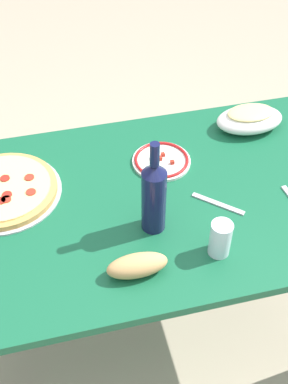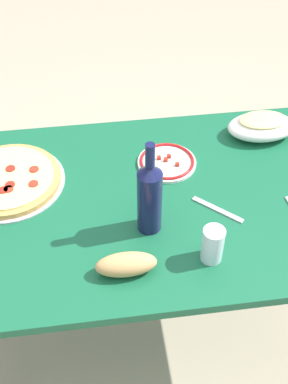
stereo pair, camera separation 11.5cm
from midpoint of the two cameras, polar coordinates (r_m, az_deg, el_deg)
ground_plane at (r=2.14m, az=-1.59°, el=-14.82°), size 8.00×8.00×0.00m
dining_table at (r=1.64m, az=-2.02°, el=-3.86°), size 1.40×0.81×0.74m
pepperoni_pizza at (r=1.63m, az=-17.58°, el=0.14°), size 0.36×0.36×0.03m
baked_pasta_dish at (r=1.82m, az=10.10°, el=8.17°), size 0.24×0.15×0.08m
wine_bottle at (r=1.38m, az=-1.13°, el=-0.49°), size 0.07×0.07×0.31m
water_glass at (r=1.38m, az=6.27°, el=-5.37°), size 0.06×0.06×0.11m
side_plate_far at (r=1.66m, az=0.01°, el=3.53°), size 0.19×0.19×0.02m
bread_loaf at (r=1.34m, az=-3.25°, el=-8.41°), size 0.17×0.07×0.06m
fork_right at (r=1.54m, az=6.27°, el=-1.42°), size 0.14×0.13×0.00m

